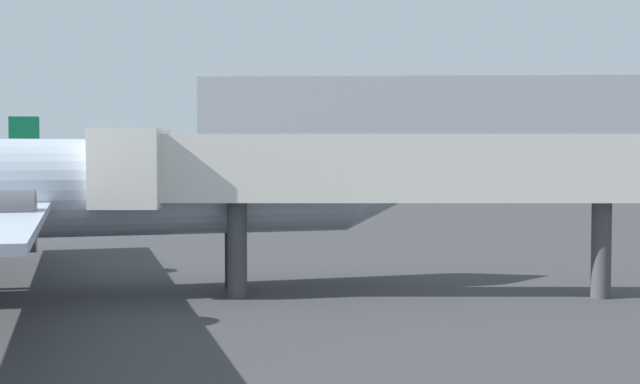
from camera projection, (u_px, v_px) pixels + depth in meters
name	position (u px, v px, depth m)	size (l,w,h in m)	color
airplane_at_gate	(1.00, 189.00, 30.62)	(31.91, 30.90, 12.38)	#B2BCCC
airplane_far_left	(151.00, 176.00, 81.28)	(30.26, 24.21, 8.40)	white
jet_bridge	(361.00, 171.00, 30.64)	(20.77, 3.12, 6.02)	silver
terminal_building	(425.00, 135.00, 120.84)	(60.51, 18.48, 14.98)	#999EA3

